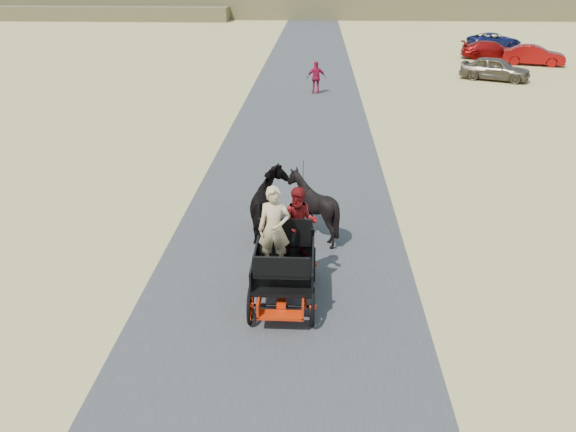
{
  "coord_description": "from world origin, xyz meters",
  "views": [
    {
      "loc": [
        0.71,
        -12.0,
        6.58
      ],
      "look_at": [
        0.09,
        -0.24,
        1.2
      ],
      "focal_mm": 35.0,
      "sensor_mm": 36.0,
      "label": 1
    }
  ],
  "objects_px": {
    "car_c": "(491,50)",
    "car_b": "(534,55)",
    "car_d": "(494,40)",
    "pedestrian": "(316,78)",
    "car_a": "(495,69)",
    "carriage": "(284,283)",
    "horse_left": "(269,205)",
    "horse_right": "(312,206)"
  },
  "relations": [
    {
      "from": "horse_right",
      "to": "pedestrian",
      "type": "relative_size",
      "value": 0.98
    },
    {
      "from": "pedestrian",
      "to": "carriage",
      "type": "bearing_deg",
      "value": 79.34
    },
    {
      "from": "horse_right",
      "to": "car_a",
      "type": "distance_m",
      "value": 24.07
    },
    {
      "from": "car_c",
      "to": "car_d",
      "type": "height_order",
      "value": "car_c"
    },
    {
      "from": "horse_right",
      "to": "car_d",
      "type": "bearing_deg",
      "value": -112.2
    },
    {
      "from": "car_a",
      "to": "car_d",
      "type": "bearing_deg",
      "value": 10.19
    },
    {
      "from": "carriage",
      "to": "car_d",
      "type": "relative_size",
      "value": 0.56
    },
    {
      "from": "pedestrian",
      "to": "car_b",
      "type": "xyz_separation_m",
      "value": [
        14.88,
        9.92,
        -0.2
      ]
    },
    {
      "from": "car_b",
      "to": "car_c",
      "type": "height_order",
      "value": "car_b"
    },
    {
      "from": "carriage",
      "to": "horse_right",
      "type": "bearing_deg",
      "value": 79.61
    },
    {
      "from": "carriage",
      "to": "pedestrian",
      "type": "distance_m",
      "value": 20.28
    },
    {
      "from": "pedestrian",
      "to": "car_c",
      "type": "bearing_deg",
      "value": -144.53
    },
    {
      "from": "horse_left",
      "to": "car_c",
      "type": "relative_size",
      "value": 0.47
    },
    {
      "from": "carriage",
      "to": "car_b",
      "type": "xyz_separation_m",
      "value": [
        15.42,
        30.19,
        0.3
      ]
    },
    {
      "from": "pedestrian",
      "to": "car_d",
      "type": "bearing_deg",
      "value": -137.52
    },
    {
      "from": "horse_right",
      "to": "car_a",
      "type": "height_order",
      "value": "horse_right"
    },
    {
      "from": "car_c",
      "to": "car_d",
      "type": "distance_m",
      "value": 6.11
    },
    {
      "from": "horse_right",
      "to": "car_d",
      "type": "distance_m",
      "value": 38.48
    },
    {
      "from": "car_a",
      "to": "car_d",
      "type": "distance_m",
      "value": 14.58
    },
    {
      "from": "horse_left",
      "to": "car_b",
      "type": "height_order",
      "value": "horse_left"
    },
    {
      "from": "horse_right",
      "to": "pedestrian",
      "type": "distance_m",
      "value": 17.27
    },
    {
      "from": "horse_right",
      "to": "car_b",
      "type": "bearing_deg",
      "value": -118.68
    },
    {
      "from": "car_b",
      "to": "car_c",
      "type": "relative_size",
      "value": 0.94
    },
    {
      "from": "car_c",
      "to": "car_d",
      "type": "xyz_separation_m",
      "value": [
        1.84,
        5.83,
        -0.03
      ]
    },
    {
      "from": "carriage",
      "to": "car_b",
      "type": "height_order",
      "value": "car_b"
    },
    {
      "from": "horse_left",
      "to": "car_d",
      "type": "relative_size",
      "value": 0.47
    },
    {
      "from": "carriage",
      "to": "horse_left",
      "type": "relative_size",
      "value": 1.2
    },
    {
      "from": "car_d",
      "to": "car_b",
      "type": "bearing_deg",
      "value": 172.44
    },
    {
      "from": "pedestrian",
      "to": "horse_right",
      "type": "bearing_deg",
      "value": 80.9
    },
    {
      "from": "car_c",
      "to": "horse_right",
      "type": "bearing_deg",
      "value": 162.61
    },
    {
      "from": "car_d",
      "to": "car_a",
      "type": "bearing_deg",
      "value": 154.78
    },
    {
      "from": "car_c",
      "to": "pedestrian",
      "type": "bearing_deg",
      "value": 140.3
    },
    {
      "from": "car_c",
      "to": "car_d",
      "type": "bearing_deg",
      "value": -11.84
    },
    {
      "from": "carriage",
      "to": "horse_left",
      "type": "xyz_separation_m",
      "value": [
        -0.55,
        3.0,
        0.49
      ]
    },
    {
      "from": "pedestrian",
      "to": "car_d",
      "type": "distance_m",
      "value": 23.43
    },
    {
      "from": "car_b",
      "to": "horse_right",
      "type": "bearing_deg",
      "value": 168.74
    },
    {
      "from": "car_c",
      "to": "car_b",
      "type": "bearing_deg",
      "value": -134.51
    },
    {
      "from": "horse_left",
      "to": "car_b",
      "type": "distance_m",
      "value": 31.53
    },
    {
      "from": "carriage",
      "to": "pedestrian",
      "type": "height_order",
      "value": "pedestrian"
    },
    {
      "from": "carriage",
      "to": "car_c",
      "type": "xyz_separation_m",
      "value": [
        13.25,
        32.8,
        0.26
      ]
    },
    {
      "from": "horse_left",
      "to": "car_a",
      "type": "xyz_separation_m",
      "value": [
        11.77,
        21.57,
        -0.16
      ]
    },
    {
      "from": "pedestrian",
      "to": "horse_left",
      "type": "bearing_deg",
      "value": 77.25
    }
  ]
}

